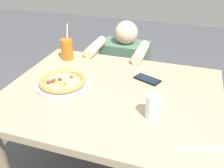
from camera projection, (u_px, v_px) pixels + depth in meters
name	position (u px, v px, depth m)	size (l,w,h in m)	color
dining_table	(112.00, 109.00, 1.40)	(1.15, 0.91, 0.75)	tan
pizza_near	(62.00, 82.00, 1.40)	(0.30, 0.30, 0.04)	#B7B7BC
drink_cup_colored	(67.00, 49.00, 1.68)	(0.08, 0.08, 0.24)	orange
water_cup_clear	(153.00, 107.00, 1.13)	(0.07, 0.07, 0.11)	silver
fork	(202.00, 149.00, 0.97)	(0.20, 0.08, 0.00)	silver
cell_phone	(147.00, 79.00, 1.45)	(0.17, 0.13, 0.01)	black
diner_seated	(125.00, 80.00, 2.13)	(0.40, 0.52, 0.93)	#333847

